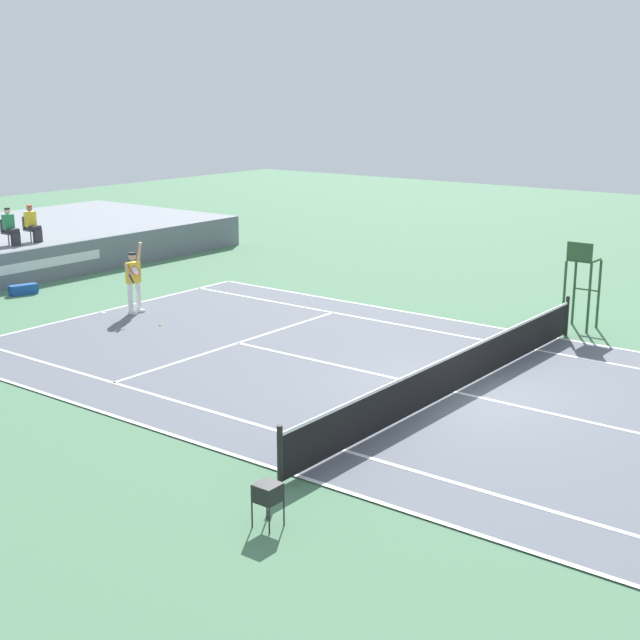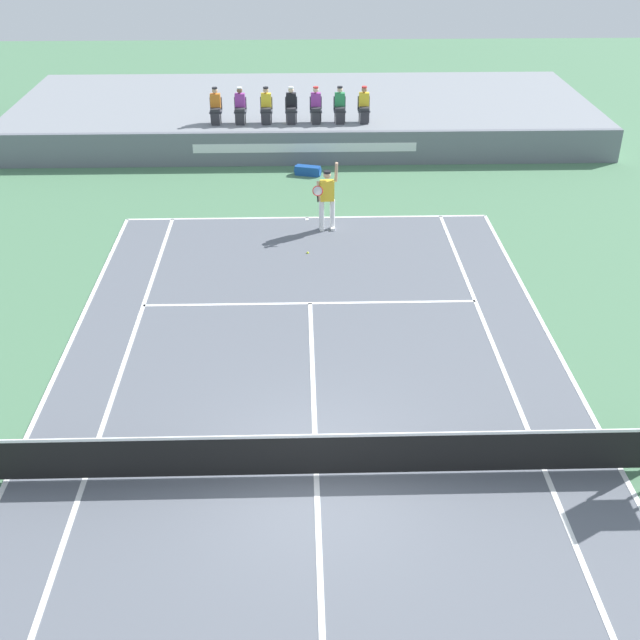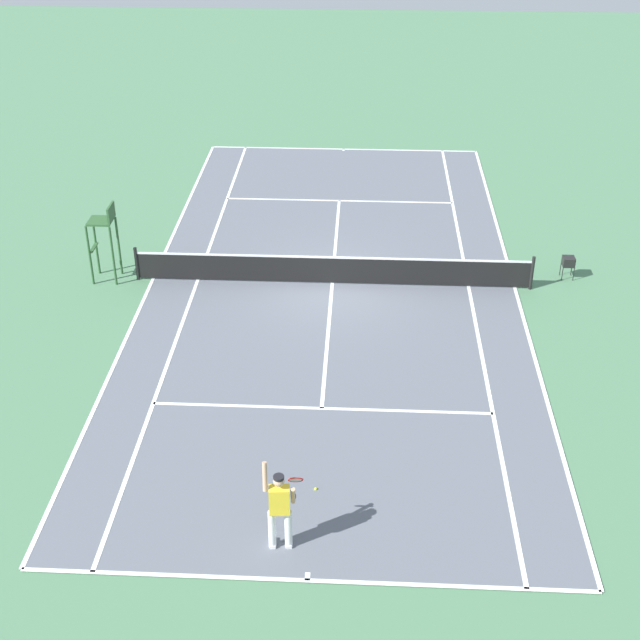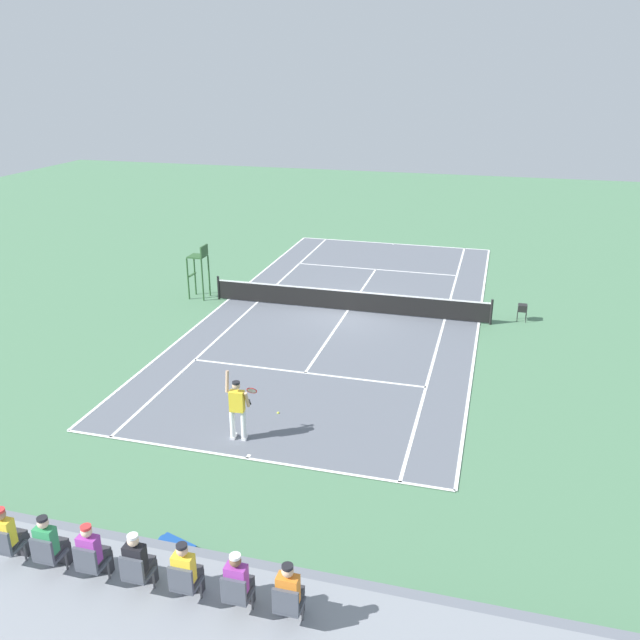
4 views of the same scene
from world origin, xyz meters
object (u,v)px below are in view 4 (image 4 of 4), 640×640
spectator_seated_0 (290,594)px  umpire_chair (199,264)px  spectator_seated_5 (50,545)px  ball_hopper (523,308)px  spectator_seated_6 (8,536)px  equipment_bag (177,549)px  tennis_player (238,408)px  spectator_seated_3 (139,563)px  tennis_ball (278,413)px  spectator_seated_2 (187,573)px  spectator_seated_4 (93,554)px  spectator_seated_1 (239,584)px

spectator_seated_0 → umpire_chair: size_ratio=0.52×
spectator_seated_5 → ball_hopper: bearing=-114.2°
spectator_seated_6 → equipment_bag: size_ratio=1.33×
equipment_bag → tennis_player: bearing=-84.1°
umpire_chair → equipment_bag: bearing=113.1°
spectator_seated_5 → umpire_chair: spectator_seated_5 is taller
spectator_seated_0 → spectator_seated_3: same height
spectator_seated_6 → equipment_bag: 3.50m
ball_hopper → spectator_seated_6: bearing=63.7°
spectator_seated_3 → tennis_player: spectator_seated_3 is taller
spectator_seated_0 → tennis_ball: size_ratio=18.60×
umpire_chair → ball_hopper: bearing=-176.8°
spectator_seated_3 → tennis_player: (1.04, -7.04, -0.82)m
spectator_seated_3 → spectator_seated_2: bearing=180.0°
spectator_seated_2 → spectator_seated_3: 0.90m
spectator_seated_4 → tennis_player: bearing=-88.8°
spectator_seated_1 → umpire_chair: bearing=-63.2°
equipment_bag → spectator_seated_3: bearing=103.7°
spectator_seated_0 → tennis_player: spectator_seated_0 is taller
spectator_seated_0 → umpire_chair: bearing=-61.0°
spectator_seated_6 → ball_hopper: (-9.33, -18.83, -1.25)m
spectator_seated_6 → ball_hopper: size_ratio=1.81×
spectator_seated_4 → spectator_seated_5: (0.87, 0.00, 0.00)m
spectator_seated_6 → tennis_player: (-1.60, -7.04, -0.82)m
spectator_seated_3 → spectator_seated_6: bearing=0.0°
tennis_player → ball_hopper: 14.10m
spectator_seated_1 → umpire_chair: (9.13, -18.05, -0.26)m
tennis_player → spectator_seated_6: bearing=77.2°
spectator_seated_1 → spectator_seated_4: 2.74m
spectator_seated_3 → tennis_ball: size_ratio=18.60×
equipment_bag → tennis_ball: bearing=-90.9°
spectator_seated_6 → ball_hopper: spectator_seated_6 is taller
spectator_seated_0 → spectator_seated_4: same height
spectator_seated_0 → tennis_player: bearing=-61.8°
spectator_seated_2 → ball_hopper: size_ratio=1.81×
spectator_seated_0 → spectator_seated_6: 5.37m
spectator_seated_6 → ball_hopper: 21.05m
spectator_seated_5 → umpire_chair: bearing=-73.0°
spectator_seated_1 → spectator_seated_4: bearing=0.0°
spectator_seated_0 → spectator_seated_2: 1.83m
tennis_player → umpire_chair: (6.24, -11.01, 0.56)m
spectator_seated_0 → spectator_seated_4: size_ratio=1.00×
spectator_seated_2 → spectator_seated_6: size_ratio=1.00×
tennis_player → equipment_bag: size_ratio=2.18×
spectator_seated_1 → spectator_seated_6: bearing=0.0°
spectator_seated_0 → spectator_seated_2: size_ratio=1.00×
spectator_seated_2 → tennis_player: 7.35m
spectator_seated_6 → equipment_bag: (-2.09, -2.27, -1.66)m
tennis_ball → spectator_seated_4: bearing=87.1°
spectator_seated_1 → tennis_ball: bearing=-75.2°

